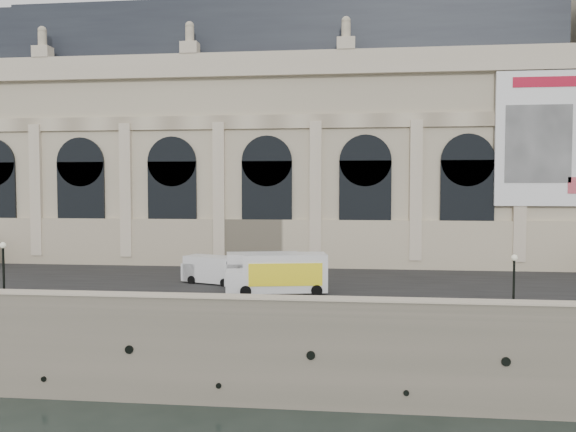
% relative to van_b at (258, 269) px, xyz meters
% --- Properties ---
extents(ground, '(260.00, 260.00, 0.00)m').
position_rel_van_b_xyz_m(ground, '(3.16, -11.06, -7.43)').
color(ground, black).
rests_on(ground, ground).
extents(quay, '(160.00, 70.00, 6.00)m').
position_rel_van_b_xyz_m(quay, '(3.16, 23.94, -4.43)').
color(quay, gray).
rests_on(quay, ground).
extents(street, '(160.00, 24.00, 0.06)m').
position_rel_van_b_xyz_m(street, '(3.16, 2.94, -1.40)').
color(street, '#2D2D2D').
rests_on(street, quay).
extents(parapet, '(160.00, 1.40, 1.21)m').
position_rel_van_b_xyz_m(parapet, '(3.16, -10.46, -0.81)').
color(parapet, gray).
rests_on(parapet, quay).
extents(museum, '(69.00, 18.70, 29.10)m').
position_rel_van_b_xyz_m(museum, '(-2.82, 19.80, 12.29)').
color(museum, beige).
rests_on(museum, quay).
extents(van_b, '(6.65, 3.68, 2.80)m').
position_rel_van_b_xyz_m(van_b, '(0.00, 0.00, 0.00)').
color(van_b, silver).
rests_on(van_b, quay).
extents(van_c, '(5.71, 3.67, 2.38)m').
position_rel_van_b_xyz_m(van_c, '(-4.28, 0.80, -0.21)').
color(van_c, silver).
rests_on(van_c, quay).
extents(box_truck, '(8.09, 3.86, 3.13)m').
position_rel_van_b_xyz_m(box_truck, '(2.11, -3.15, 0.15)').
color(box_truck, silver).
rests_on(box_truck, quay).
extents(lamp_left, '(0.44, 0.44, 4.36)m').
position_rel_van_b_xyz_m(lamp_left, '(-17.17, -8.59, 0.74)').
color(lamp_left, black).
rests_on(lamp_left, quay).
extents(lamp_right, '(0.41, 0.41, 3.98)m').
position_rel_van_b_xyz_m(lamp_right, '(18.10, -9.07, 0.55)').
color(lamp_right, black).
rests_on(lamp_right, quay).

